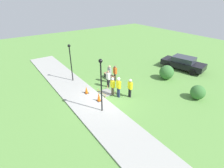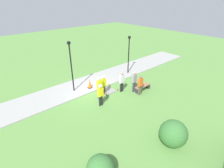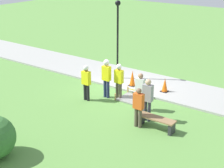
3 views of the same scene
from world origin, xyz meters
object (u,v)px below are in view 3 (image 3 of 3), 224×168
at_px(lamppost_near, 118,29).
at_px(bystander_in_gray_shirt, 140,90).
at_px(traffic_cone_far_patch, 132,78).
at_px(bystander_in_orange_shirt, 138,105).
at_px(traffic_cone_near_patch, 165,85).
at_px(worker_trainee, 106,75).
at_px(park_bench, 156,121).
at_px(worker_assistant, 86,80).
at_px(bystander_in_white_shirt, 148,97).
at_px(worker_supervisor, 119,78).

bearing_deg(lamppost_near, bystander_in_gray_shirt, 139.07).
xyz_separation_m(traffic_cone_far_patch, bystander_in_orange_shirt, (-2.46, 3.44, 0.42)).
distance_m(traffic_cone_near_patch, worker_trainee, 2.94).
bearing_deg(park_bench, bystander_in_gray_shirt, -37.79).
relative_size(park_bench, bystander_in_orange_shirt, 0.95).
bearing_deg(worker_assistant, traffic_cone_near_patch, -131.89).
bearing_deg(worker_trainee, bystander_in_gray_shirt, 171.42).
bearing_deg(bystander_in_white_shirt, worker_assistant, -2.97).
height_order(traffic_cone_near_patch, park_bench, traffic_cone_near_patch).
bearing_deg(bystander_in_gray_shirt, bystander_in_white_shirt, 138.21).
height_order(worker_supervisor, worker_trainee, worker_trainee).
height_order(park_bench, lamppost_near, lamppost_near).
xyz_separation_m(worker_supervisor, lamppost_near, (1.51, -2.06, 1.77)).
relative_size(park_bench, worker_trainee, 0.83).
distance_m(bystander_in_orange_shirt, lamppost_near, 5.73).
xyz_separation_m(traffic_cone_near_patch, bystander_in_gray_shirt, (-0.02, 2.34, 0.53)).
relative_size(worker_assistant, worker_trainee, 0.91).
bearing_deg(traffic_cone_far_patch, worker_supervisor, 98.96).
relative_size(worker_assistant, lamppost_near, 0.42).
distance_m(worker_trainee, bystander_in_gray_shirt, 2.05).
distance_m(traffic_cone_near_patch, traffic_cone_far_patch, 1.73).
relative_size(traffic_cone_near_patch, lamppost_near, 0.16).
bearing_deg(worker_trainee, traffic_cone_far_patch, -99.40).
bearing_deg(worker_supervisor, bystander_in_orange_shirt, 139.79).
distance_m(worker_trainee, bystander_in_orange_shirt, 3.22).
height_order(park_bench, bystander_in_gray_shirt, bystander_in_gray_shirt).
height_order(traffic_cone_near_patch, traffic_cone_far_patch, traffic_cone_far_patch).
bearing_deg(bystander_in_white_shirt, traffic_cone_far_patch, -48.19).
bearing_deg(park_bench, traffic_cone_far_patch, -45.53).
distance_m(worker_supervisor, bystander_in_orange_shirt, 2.91).
relative_size(worker_supervisor, bystander_in_gray_shirt, 1.00).
bearing_deg(worker_supervisor, bystander_in_white_shirt, 151.60).
distance_m(bystander_in_gray_shirt, bystander_in_white_shirt, 1.02).
relative_size(traffic_cone_near_patch, bystander_in_white_shirt, 0.38).
distance_m(traffic_cone_far_patch, lamppost_near, 2.65).
height_order(traffic_cone_near_patch, bystander_in_orange_shirt, bystander_in_orange_shirt).
bearing_deg(park_bench, bystander_in_orange_shirt, 21.31).
bearing_deg(worker_trainee, park_bench, 157.86).
bearing_deg(bystander_in_orange_shirt, bystander_in_gray_shirt, -61.10).
xyz_separation_m(worker_assistant, worker_trainee, (-0.55, -0.81, 0.12)).
height_order(traffic_cone_far_patch, bystander_in_gray_shirt, bystander_in_gray_shirt).
bearing_deg(traffic_cone_far_patch, bystander_in_orange_shirt, 125.62).
xyz_separation_m(worker_assistant, bystander_in_gray_shirt, (-2.57, -0.51, -0.05)).
bearing_deg(bystander_in_orange_shirt, worker_assistant, -14.23).
bearing_deg(park_bench, traffic_cone_near_patch, -67.53).
height_order(traffic_cone_near_patch, bystander_in_gray_shirt, bystander_in_gray_shirt).
bearing_deg(worker_supervisor, traffic_cone_near_patch, -128.91).
bearing_deg(worker_supervisor, worker_trainee, 22.53).
distance_m(traffic_cone_near_patch, park_bench, 3.71).
xyz_separation_m(park_bench, lamppost_near, (4.39, -3.68, 2.43)).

